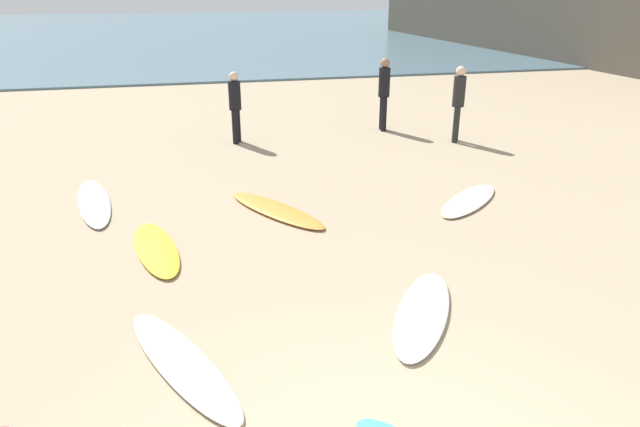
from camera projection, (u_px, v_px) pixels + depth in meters
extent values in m
cube|color=slate|center=(202.00, 31.00, 39.08)|extent=(120.00, 40.00, 0.08)
ellipsoid|color=white|center=(422.00, 313.00, 6.79)|extent=(1.52, 2.03, 0.08)
ellipsoid|color=#F6DDCB|center=(469.00, 200.00, 10.15)|extent=(1.82, 1.72, 0.07)
ellipsoid|color=white|center=(182.00, 363.00, 5.93)|extent=(1.41, 2.28, 0.07)
ellipsoid|color=orange|center=(276.00, 210.00, 9.73)|extent=(1.64, 2.20, 0.08)
ellipsoid|color=yellow|center=(156.00, 249.00, 8.37)|extent=(0.93, 2.04, 0.08)
ellipsoid|color=white|center=(94.00, 202.00, 10.07)|extent=(0.98, 2.56, 0.08)
cylinder|color=black|center=(456.00, 125.00, 13.59)|extent=(0.14, 0.14, 0.83)
cylinder|color=black|center=(456.00, 123.00, 13.76)|extent=(0.14, 0.14, 0.83)
cylinder|color=black|center=(459.00, 91.00, 13.38)|extent=(0.38, 0.38, 0.69)
sphere|color=beige|center=(461.00, 71.00, 13.21)|extent=(0.23, 0.23, 0.23)
cylinder|color=black|center=(238.00, 125.00, 13.68)|extent=(0.14, 0.14, 0.78)
cylinder|color=black|center=(235.00, 127.00, 13.50)|extent=(0.14, 0.14, 0.78)
cylinder|color=black|center=(235.00, 95.00, 13.32)|extent=(0.36, 0.36, 0.65)
sphere|color=beige|center=(234.00, 76.00, 13.15)|extent=(0.21, 0.21, 0.21)
cylinder|color=black|center=(382.00, 113.00, 14.76)|extent=(0.14, 0.14, 0.85)
cylinder|color=black|center=(384.00, 114.00, 14.57)|extent=(0.14, 0.14, 0.85)
cylinder|color=black|center=(384.00, 82.00, 14.37)|extent=(0.31, 0.31, 0.71)
sphere|color=#9E7051|center=(385.00, 63.00, 14.19)|extent=(0.23, 0.23, 0.23)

